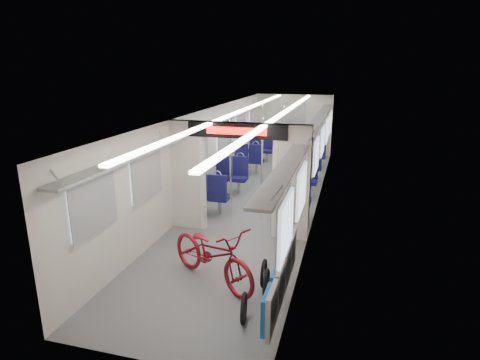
{
  "coord_description": "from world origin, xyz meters",
  "views": [
    {
      "loc": [
        2.11,
        -9.53,
        3.38
      ],
      "look_at": [
        -0.03,
        -1.74,
        1.05
      ],
      "focal_mm": 30.0,
      "sensor_mm": 36.0,
      "label": 1
    }
  ],
  "objects": [
    {
      "name": "stanchion_near_left",
      "position": [
        -0.27,
        -1.64,
        1.15
      ],
      "size": [
        0.04,
        0.04,
        2.3
      ],
      "primitive_type": "cylinder",
      "color": "silver",
      "rests_on": "ground"
    },
    {
      "name": "seat_bay_near_right",
      "position": [
        0.93,
        -0.06,
        0.53
      ],
      "size": [
        0.89,
        1.99,
        1.08
      ],
      "color": "#0E0D3B",
      "rests_on": "ground"
    },
    {
      "name": "carriage",
      "position": [
        0.0,
        -0.27,
        1.5
      ],
      "size": [
        12.0,
        12.02,
        2.31
      ],
      "color": "#515456",
      "rests_on": "ground"
    },
    {
      "name": "bike_hoop_a",
      "position": [
        0.91,
        -4.98,
        0.2
      ],
      "size": [
        0.11,
        0.44,
        0.44
      ],
      "primitive_type": "torus",
      "rotation": [
        1.57,
        0.0,
        1.7
      ],
      "color": "black",
      "rests_on": "ground"
    },
    {
      "name": "seat_bay_near_left",
      "position": [
        -0.93,
        -0.28,
        0.54
      ],
      "size": [
        0.91,
        2.07,
        1.1
      ],
      "color": "#0E0D3B",
      "rests_on": "ground"
    },
    {
      "name": "bike_hoop_b",
      "position": [
        1.09,
        -4.33,
        0.22
      ],
      "size": [
        0.08,
        0.48,
        0.48
      ],
      "primitive_type": "torus",
      "rotation": [
        1.57,
        0.0,
        1.64
      ],
      "color": "black",
      "rests_on": "ground"
    },
    {
      "name": "stanchion_far_right",
      "position": [
        0.31,
        1.59,
        1.15
      ],
      "size": [
        0.04,
        0.04,
        2.3
      ],
      "primitive_type": "cylinder",
      "color": "silver",
      "rests_on": "ground"
    },
    {
      "name": "bike_hoop_c",
      "position": [
        0.98,
        -3.99,
        0.2
      ],
      "size": [
        0.07,
        0.46,
        0.46
      ],
      "primitive_type": "torus",
      "rotation": [
        1.57,
        0.0,
        1.62
      ],
      "color": "black",
      "rests_on": "ground"
    },
    {
      "name": "bicycle",
      "position": [
        0.16,
        -4.07,
        0.5
      ],
      "size": [
        1.97,
        1.56,
        1.0
      ],
      "primitive_type": "imported",
      "rotation": [
        0.0,
        0.0,
        1.02
      ],
      "color": "maroon",
      "rests_on": "ground"
    },
    {
      "name": "stanchion_near_right",
      "position": [
        0.31,
        -1.19,
        1.15
      ],
      "size": [
        0.04,
        0.04,
        2.3
      ],
      "primitive_type": "cylinder",
      "color": "silver",
      "rests_on": "ground"
    },
    {
      "name": "seat_bay_far_left",
      "position": [
        -0.93,
        3.51,
        0.54
      ],
      "size": [
        0.9,
        2.02,
        1.08
      ],
      "color": "#0E0D3B",
      "rests_on": "ground"
    },
    {
      "name": "flip_bench",
      "position": [
        1.35,
        -4.62,
        0.58
      ],
      "size": [
        0.12,
        2.15,
        0.57
      ],
      "color": "gray",
      "rests_on": "carriage"
    },
    {
      "name": "seat_bay_far_right",
      "position": [
        0.94,
        3.12,
        0.53
      ],
      "size": [
        0.89,
        1.99,
        1.08
      ],
      "color": "#0E0D3B",
      "rests_on": "ground"
    },
    {
      "name": "stanchion_far_left",
      "position": [
        -0.33,
        1.8,
        1.15
      ],
      "size": [
        0.05,
        0.05,
        2.3
      ],
      "primitive_type": "cylinder",
      "color": "silver",
      "rests_on": "ground"
    }
  ]
}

